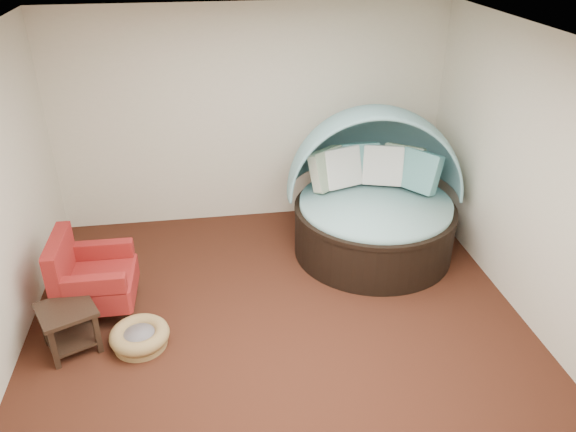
{
  "coord_description": "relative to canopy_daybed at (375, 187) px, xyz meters",
  "views": [
    {
      "loc": [
        -0.6,
        -4.38,
        3.69
      ],
      "look_at": [
        0.17,
        0.6,
        0.96
      ],
      "focal_mm": 35.0,
      "sensor_mm": 36.0,
      "label": 1
    }
  ],
  "objects": [
    {
      "name": "floor",
      "position": [
        -1.35,
        -1.42,
        -0.82
      ],
      "size": [
        5.0,
        5.0,
        0.0
      ],
      "primitive_type": "plane",
      "color": "#411D12",
      "rests_on": "ground"
    },
    {
      "name": "wall_back",
      "position": [
        -1.35,
        1.08,
        0.58
      ],
      "size": [
        5.0,
        0.0,
        5.0
      ],
      "primitive_type": "plane",
      "rotation": [
        1.57,
        0.0,
        0.0
      ],
      "color": "beige",
      "rests_on": "floor"
    },
    {
      "name": "wall_right",
      "position": [
        1.15,
        -1.42,
        0.58
      ],
      "size": [
        0.0,
        5.0,
        5.0
      ],
      "primitive_type": "plane",
      "rotation": [
        1.57,
        0.0,
        -1.57
      ],
      "color": "beige",
      "rests_on": "floor"
    },
    {
      "name": "ceiling",
      "position": [
        -1.35,
        -1.42,
        1.98
      ],
      "size": [
        5.0,
        5.0,
        0.0
      ],
      "primitive_type": "plane",
      "rotation": [
        3.14,
        0.0,
        0.0
      ],
      "color": "white",
      "rests_on": "wall_back"
    },
    {
      "name": "canopy_daybed",
      "position": [
        0.0,
        0.0,
        0.0
      ],
      "size": [
        2.24,
        2.18,
        1.76
      ],
      "rotation": [
        0.0,
        0.0,
        -0.15
      ],
      "color": "black",
      "rests_on": "floor"
    },
    {
      "name": "pet_basket",
      "position": [
        -2.71,
        -1.44,
        -0.71
      ],
      "size": [
        0.72,
        0.72,
        0.2
      ],
      "rotation": [
        0.0,
        0.0,
        0.31
      ],
      "color": "olive",
      "rests_on": "floor"
    },
    {
      "name": "red_armchair",
      "position": [
        -3.22,
        -0.82,
        -0.4
      ],
      "size": [
        0.78,
        0.79,
        0.9
      ],
      "rotation": [
        0.0,
        0.0,
        -0.01
      ],
      "color": "black",
      "rests_on": "floor"
    },
    {
      "name": "side_table",
      "position": [
        -3.35,
        -1.38,
        -0.51
      ],
      "size": [
        0.65,
        0.65,
        0.47
      ],
      "rotation": [
        0.0,
        0.0,
        0.43
      ],
      "color": "black",
      "rests_on": "floor"
    }
  ]
}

